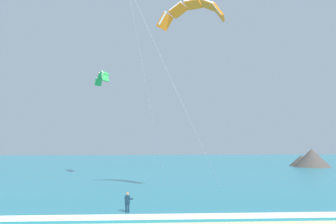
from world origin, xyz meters
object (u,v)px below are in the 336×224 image
at_px(kitesurfer, 127,202).
at_px(kite_primary, 192,11).
at_px(kite_distant, 103,76).
at_px(surfboard, 127,215).

distance_m(kitesurfer, kite_primary, 20.82).
xyz_separation_m(kitesurfer, kite_distant, (-5.06, 30.65, 14.43)).
height_order(kite_primary, kite_distant, kite_primary).
distance_m(kitesurfer, kite_distant, 34.25).
relative_size(surfboard, kite_distant, 0.26).
bearing_deg(kitesurfer, surfboard, -117.74).
bearing_deg(kite_primary, surfboard, -123.96).
bearing_deg(surfboard, kitesurfer, 62.26).
distance_m(surfboard, kite_primary, 21.61).
bearing_deg(kitesurfer, kite_primary, 56.03).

